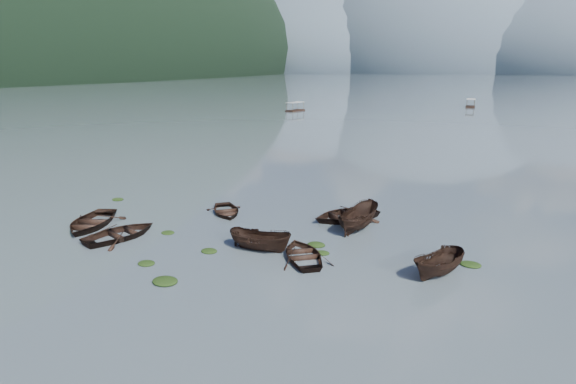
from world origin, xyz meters
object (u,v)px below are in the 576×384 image
at_px(rowboat_3, 303,258).
at_px(pontoon_centre, 470,107).
at_px(rowboat_0, 91,226).
at_px(pontoon_left, 295,111).

xyz_separation_m(rowboat_3, pontoon_centre, (8.30, 109.63, 0.00)).
relative_size(rowboat_0, rowboat_3, 1.22).
bearing_deg(rowboat_0, pontoon_left, 83.51).
relative_size(rowboat_3, pontoon_left, 0.76).
height_order(rowboat_3, pontoon_centre, pontoon_centre).
relative_size(pontoon_left, pontoon_centre, 0.98).
distance_m(rowboat_3, pontoon_left, 88.03).
relative_size(rowboat_0, pontoon_centre, 0.91).
xyz_separation_m(rowboat_3, pontoon_left, (-31.69, 82.13, 0.00)).
bearing_deg(rowboat_3, pontoon_left, -102.71).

